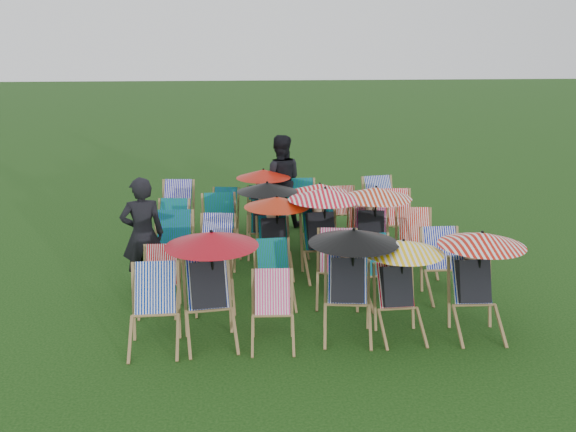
{
  "coord_description": "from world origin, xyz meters",
  "views": [
    {
      "loc": [
        -0.97,
        -9.57,
        3.65
      ],
      "look_at": [
        -0.09,
        0.31,
        0.9
      ],
      "focal_mm": 40.0,
      "sensor_mm": 36.0,
      "label": 1
    }
  ],
  "objects": [
    {
      "name": "deckchair_13",
      "position": [
        -1.26,
        0.07,
        0.47
      ],
      "size": [
        0.73,
        0.93,
        0.93
      ],
      "rotation": [
        0.0,
        0.0,
        -0.14
      ],
      "color": "olive",
      "rests_on": "ground"
    },
    {
      "name": "deckchair_12",
      "position": [
        -1.92,
        0.04,
        0.5
      ],
      "size": [
        0.68,
        0.94,
        1.01
      ],
      "rotation": [
        0.0,
        0.0,
        -0.01
      ],
      "color": "olive",
      "rests_on": "ground"
    },
    {
      "name": "deckchair_4",
      "position": [
        1.11,
        -2.2,
        0.64
      ],
      "size": [
        1.03,
        1.07,
        1.22
      ],
      "rotation": [
        0.0,
        0.0,
        0.04
      ],
      "color": "olive",
      "rests_on": "ground"
    },
    {
      "name": "deckchair_2",
      "position": [
        -0.51,
        -2.33,
        0.42
      ],
      "size": [
        0.6,
        0.81,
        0.84
      ],
      "rotation": [
        0.0,
        0.0,
        -0.06
      ],
      "color": "olive",
      "rests_on": "ground"
    },
    {
      "name": "deckchair_15",
      "position": [
        0.45,
        0.05,
        0.73
      ],
      "size": [
        1.16,
        1.23,
        1.38
      ],
      "rotation": [
        0.0,
        0.0,
        0.07
      ],
      "color": "olive",
      "rests_on": "ground"
    },
    {
      "name": "deckchair_25",
      "position": [
        -1.16,
        2.36,
        0.42
      ],
      "size": [
        0.69,
        0.86,
        0.85
      ],
      "rotation": [
        0.0,
        0.0,
        -0.17
      ],
      "color": "olive",
      "rests_on": "ground"
    },
    {
      "name": "deckchair_23",
      "position": [
        1.98,
        1.24,
        0.5
      ],
      "size": [
        0.68,
        0.94,
        1.0
      ],
      "rotation": [
        0.0,
        0.0,
        -0.02
      ],
      "color": "olive",
      "rests_on": "ground"
    },
    {
      "name": "deckchair_24",
      "position": [
        -2.06,
        2.36,
        0.5
      ],
      "size": [
        0.75,
        0.99,
        1.01
      ],
      "rotation": [
        0.0,
        0.0,
        -0.1
      ],
      "color": "olive",
      "rests_on": "ground"
    },
    {
      "name": "deckchair_21",
      "position": [
        0.52,
        1.18,
        0.64
      ],
      "size": [
        1.01,
        1.08,
        1.2
      ],
      "rotation": [
        0.0,
        0.0,
        0.1
      ],
      "color": "olive",
      "rests_on": "ground"
    },
    {
      "name": "deckchair_16",
      "position": [
        1.25,
        0.12,
        0.72
      ],
      "size": [
        1.15,
        1.23,
        1.37
      ],
      "rotation": [
        0.0,
        0.0,
        -0.16
      ],
      "color": "olive",
      "rests_on": "ground"
    },
    {
      "name": "person_left",
      "position": [
        -2.3,
        -0.41,
        0.87
      ],
      "size": [
        0.7,
        0.52,
        1.73
      ],
      "primitive_type": "imported",
      "rotation": [
        0.0,
        0.0,
        3.33
      ],
      "color": "black",
      "rests_on": "ground"
    },
    {
      "name": "deckchair_18",
      "position": [
        -2.06,
        1.21,
        0.46
      ],
      "size": [
        0.71,
        0.91,
        0.92
      ],
      "rotation": [
        0.0,
        0.0,
        -0.13
      ],
      "color": "olive",
      "rests_on": "ground"
    },
    {
      "name": "deckchair_26",
      "position": [
        -0.42,
        2.37,
        0.65
      ],
      "size": [
        1.04,
        1.09,
        1.24
      ],
      "rotation": [
        0.0,
        0.0,
        -0.06
      ],
      "color": "olive",
      "rests_on": "ground"
    },
    {
      "name": "deckchair_27",
      "position": [
        0.35,
        2.28,
        0.5
      ],
      "size": [
        0.67,
        0.93,
        1.0
      ],
      "rotation": [
        0.0,
        0.0,
        0.01
      ],
      "color": "olive",
      "rests_on": "ground"
    },
    {
      "name": "ground",
      "position": [
        0.0,
        0.0,
        0.0
      ],
      "size": [
        100.0,
        100.0,
        0.0
      ],
      "primitive_type": "plane",
      "color": "black",
      "rests_on": "ground"
    },
    {
      "name": "deckchair_1",
      "position": [
        -1.27,
        -2.14,
        0.72
      ],
      "size": [
        1.16,
        1.24,
        1.37
      ],
      "rotation": [
        0.0,
        0.0,
        0.12
      ],
      "color": "olive",
      "rests_on": "ground"
    },
    {
      "name": "deckchair_7",
      "position": [
        -1.26,
        -1.1,
        0.44
      ],
      "size": [
        0.62,
        0.84,
        0.88
      ],
      "rotation": [
        0.0,
        0.0,
        0.05
      ],
      "color": "olive",
      "rests_on": "ground"
    },
    {
      "name": "deckchair_20",
      "position": [
        -0.42,
        1.18,
        0.66
      ],
      "size": [
        1.05,
        1.1,
        1.25
      ],
      "rotation": [
        0.0,
        0.0,
        -0.08
      ],
      "color": "olive",
      "rests_on": "ground"
    },
    {
      "name": "deckchair_22",
      "position": [
        1.3,
        1.21,
        0.42
      ],
      "size": [
        0.69,
        0.86,
        0.83
      ],
      "rotation": [
        0.0,
        0.0,
        -0.2
      ],
      "color": "olive",
      "rests_on": "ground"
    },
    {
      "name": "person_rear",
      "position": [
        -0.02,
        2.88,
        0.92
      ],
      "size": [
        0.95,
        0.77,
        1.84
      ],
      "primitive_type": "imported",
      "rotation": [
        0.0,
        0.0,
        3.06
      ],
      "color": "black",
      "rests_on": "ground"
    },
    {
      "name": "deckchair_29",
      "position": [
        1.97,
        2.27,
        0.51
      ],
      "size": [
        0.82,
        1.04,
        1.02
      ],
      "rotation": [
        0.0,
        0.0,
        0.16
      ],
      "color": "olive",
      "rests_on": "ground"
    },
    {
      "name": "deckchair_9",
      "position": [
        0.5,
        -1.04,
        0.48
      ],
      "size": [
        0.75,
        0.96,
        0.96
      ],
      "rotation": [
        0.0,
        0.0,
        -0.15
      ],
      "color": "olive",
      "rests_on": "ground"
    },
    {
      "name": "deckchair_10",
      "position": [
        1.12,
        -1.13,
        0.45
      ],
      "size": [
        0.73,
        0.92,
        0.9
      ],
      "rotation": [
        0.0,
        0.0,
        0.18
      ],
      "color": "olive",
      "rests_on": "ground"
    },
    {
      "name": "deckchair_17",
      "position": [
        1.97,
        0.03,
        0.48
      ],
      "size": [
        0.72,
        0.94,
        0.96
      ],
      "rotation": [
        0.0,
        0.0,
        -0.1
      ],
      "color": "olive",
      "rests_on": "ground"
    },
    {
      "name": "deckchair_6",
      "position": [
        -2.0,
        -1.16,
        0.42
      ],
      "size": [
        0.59,
        0.8,
        0.84
      ],
      "rotation": [
        0.0,
        0.0,
        -0.04
      ],
      "color": "olive",
      "rests_on": "ground"
    },
    {
      "name": "deckchair_11",
      "position": [
        2.09,
        -1.03,
        0.47
      ],
      "size": [
        0.64,
        0.88,
        0.94
      ],
      "rotation": [
        0.0,
        0.0,
        -0.02
      ],
      "color": "olive",
      "rests_on": "ground"
    },
    {
      "name": "deckchair_5",
      "position": [
        2.1,
        -2.23,
        0.69
      ],
      "size": [
        1.1,
        1.15,
        1.3
      ],
      "rotation": [
        0.0,
        0.0,
        -0.04
      ],
      "color": "olive",
      "rests_on": "ground"
    },
    {
      "name": "deckchair_28",
      "position": [
        1.22,
        2.29,
        0.42
      ],
      "size": [
        0.62,
        0.82,
        0.84
      ],
      "rotation": [
        0.0,
        0.0,
        0.08
      ],
      "color": "olive",
      "rests_on": "ground"
    },
    {
      "name": "deckchair_19",
      "position": [
        -1.19,
        1.24,
        0.49
      ],
      "size": [
        0.73,
        0.96,
        0.99
      ],
      "rotation": [
        0.0,
        0.0,
        0.08
      ],
      "color": "olive",
      "rests_on": "ground"
    },
    {
      "name": "deckchair_3",
      "position": [
        0.47,
        -2.11,
        0.71
      ],
      "size": [
        1.14,
        1.21,
        1.35
      ],
      "rotation": [
        0.0,
        0.0,
        -0.14
      ],
      "color": "olive",
      "rests_on": "ground"
    },
    {
      "name": "deckchair_14",
      "position": [
        -0.31,
        0.14,
        0.65
      ],
      "size": [
        1.05,
        1.09,
        1.24
      ],
      "rotation": [
        0.0,
        0.0,
        0.03
      ],
      "color": "olive",
      "rests_on": "ground"
    },
    {
      "name": "deckchair_0",
      "position": [
        -1.95,
        -2.28,
        0.48
      ],
      "size": [
        0.65,
        0.89,
        0.95
      ],
      "rotation": [
        0.0,
        0.0,
        0.02
      ],
      "color": "olive",
      "rests_on": "ground"
    },
    {
      "name": "deckchair_8",
      "position": [
        -0.4,
        -1.08,
        0.43
      ],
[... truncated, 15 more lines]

